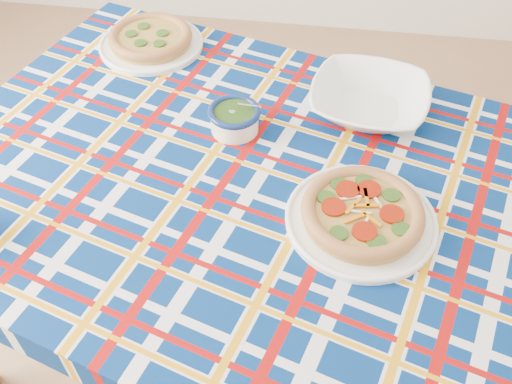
% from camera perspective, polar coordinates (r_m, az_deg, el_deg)
% --- Properties ---
extents(floor, '(4.00, 4.00, 0.00)m').
position_cam_1_polar(floor, '(1.91, -0.92, -15.29)').
color(floor, '#946B4C').
rests_on(floor, ground).
extents(dining_table, '(1.87, 1.46, 0.77)m').
position_cam_1_polar(dining_table, '(1.32, 2.71, -2.24)').
color(dining_table, brown).
rests_on(dining_table, floor).
extents(tablecloth, '(1.91, 1.50, 0.11)m').
position_cam_1_polar(tablecloth, '(1.30, 2.75, -1.51)').
color(tablecloth, navy).
rests_on(tablecloth, dining_table).
extents(main_focaccia_plate, '(0.38, 0.38, 0.06)m').
position_cam_1_polar(main_focaccia_plate, '(1.19, 10.59, -2.03)').
color(main_focaccia_plate, '#AB873D').
rests_on(main_focaccia_plate, tablecloth).
extents(pesto_bowl, '(0.16, 0.16, 0.08)m').
position_cam_1_polar(pesto_bowl, '(1.38, -2.17, 7.48)').
color(pesto_bowl, '#18330E').
rests_on(pesto_bowl, tablecloth).
extents(serving_bowl, '(0.33, 0.33, 0.07)m').
position_cam_1_polar(serving_bowl, '(1.46, 11.24, 8.98)').
color(serving_bowl, white).
rests_on(serving_bowl, tablecloth).
extents(second_focaccia_plate, '(0.38, 0.38, 0.06)m').
position_cam_1_polar(second_focaccia_plate, '(1.71, -10.51, 14.90)').
color(second_focaccia_plate, '#AB873D').
rests_on(second_focaccia_plate, tablecloth).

